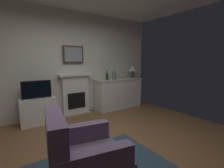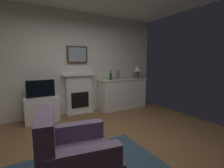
% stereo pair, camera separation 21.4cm
% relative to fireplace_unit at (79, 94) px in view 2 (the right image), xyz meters
% --- Properties ---
extents(ground_plane, '(5.40, 4.54, 0.10)m').
position_rel_fireplace_unit_xyz_m(ground_plane, '(-0.20, -2.11, -0.60)').
color(ground_plane, brown).
rests_on(ground_plane, ground).
extents(wall_rear, '(5.40, 0.06, 2.74)m').
position_rel_fireplace_unit_xyz_m(wall_rear, '(-0.20, 0.13, 0.82)').
color(wall_rear, silver).
rests_on(wall_rear, ground_plane).
extents(fireplace_unit, '(0.87, 0.30, 1.10)m').
position_rel_fireplace_unit_xyz_m(fireplace_unit, '(0.00, 0.00, 0.00)').
color(fireplace_unit, white).
rests_on(fireplace_unit, ground_plane).
extents(framed_picture, '(0.55, 0.04, 0.45)m').
position_rel_fireplace_unit_xyz_m(framed_picture, '(0.00, 0.05, 1.06)').
color(framed_picture, '#473323').
extents(sideboard_cabinet, '(1.48, 0.49, 0.90)m').
position_rel_fireplace_unit_xyz_m(sideboard_cabinet, '(1.33, -0.18, -0.10)').
color(sideboard_cabinet, white).
rests_on(sideboard_cabinet, ground_plane).
extents(table_lamp, '(0.26, 0.26, 0.40)m').
position_rel_fireplace_unit_xyz_m(table_lamp, '(1.88, -0.18, 0.63)').
color(table_lamp, '#4C4742').
rests_on(table_lamp, sideboard_cabinet).
extents(wine_bottle, '(0.08, 0.08, 0.29)m').
position_rel_fireplace_unit_xyz_m(wine_bottle, '(0.89, -0.20, 0.46)').
color(wine_bottle, '#193F1E').
rests_on(wine_bottle, sideboard_cabinet).
extents(wine_glass_left, '(0.07, 0.07, 0.16)m').
position_rel_fireplace_unit_xyz_m(wine_glass_left, '(1.25, -0.14, 0.47)').
color(wine_glass_left, silver).
rests_on(wine_glass_left, sideboard_cabinet).
extents(wine_glass_center, '(0.07, 0.07, 0.16)m').
position_rel_fireplace_unit_xyz_m(wine_glass_center, '(1.36, -0.15, 0.47)').
color(wine_glass_center, silver).
rests_on(wine_glass_center, sideboard_cabinet).
extents(wine_glass_right, '(0.07, 0.07, 0.16)m').
position_rel_fireplace_unit_xyz_m(wine_glass_right, '(1.47, -0.20, 0.47)').
color(wine_glass_right, silver).
rests_on(wine_glass_right, sideboard_cabinet).
extents(vase_decorative, '(0.11, 0.11, 0.28)m').
position_rel_fireplace_unit_xyz_m(vase_decorative, '(1.11, -0.23, 0.49)').
color(vase_decorative, slate).
rests_on(vase_decorative, sideboard_cabinet).
extents(tv_cabinet, '(0.75, 0.42, 0.60)m').
position_rel_fireplace_unit_xyz_m(tv_cabinet, '(-0.97, -0.16, -0.25)').
color(tv_cabinet, white).
rests_on(tv_cabinet, ground_plane).
extents(tv_set, '(0.62, 0.07, 0.40)m').
position_rel_fireplace_unit_xyz_m(tv_set, '(-0.98, -0.19, 0.25)').
color(tv_set, black).
rests_on(tv_set, tv_cabinet).
extents(armchair, '(0.92, 0.89, 0.92)m').
position_rel_fireplace_unit_xyz_m(armchair, '(-0.90, -2.56, -0.17)').
color(armchair, '#604C66').
rests_on(armchair, ground_plane).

